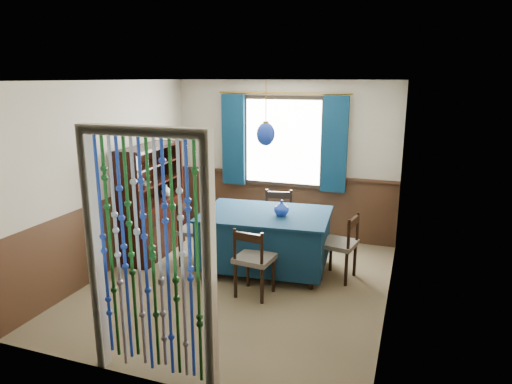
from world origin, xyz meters
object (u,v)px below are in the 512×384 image
at_px(vase_table, 281,209).
at_px(chair_right, 341,245).
at_px(sideboard, 152,217).
at_px(vase_sideboard, 166,190).
at_px(chair_near, 254,260).
at_px(chair_far, 278,220).
at_px(dining_table, 265,238).
at_px(chair_left, 194,230).
at_px(bowl_shelf, 144,183).
at_px(pendant_lamp, 266,134).

bearing_deg(vase_table, chair_right, 7.46).
distance_m(sideboard, vase_sideboard, 0.47).
xyz_separation_m(chair_near, sideboard, (-1.85, 0.79, 0.11)).
height_order(vase_table, vase_sideboard, vase_sideboard).
height_order(chair_far, vase_table, vase_table).
height_order(chair_right, vase_sideboard, vase_sideboard).
xyz_separation_m(chair_near, vase_sideboard, (-1.79, 1.11, 0.44)).
distance_m(dining_table, vase_sideboard, 1.78).
distance_m(chair_left, bowl_shelf, 0.94).
relative_size(chair_near, pendant_lamp, 1.07).
bearing_deg(vase_table, pendant_lamp, 171.98).
relative_size(chair_near, vase_sideboard, 4.56).
relative_size(chair_far, pendant_lamp, 1.12).
distance_m(chair_left, sideboard, 0.75).
height_order(chair_left, bowl_shelf, bowl_shelf).
relative_size(chair_near, chair_right, 0.99).
distance_m(chair_far, chair_right, 1.27).
relative_size(pendant_lamp, bowl_shelf, 4.04).
bearing_deg(dining_table, chair_far, 89.31).
distance_m(vase_table, bowl_shelf, 1.94).
xyz_separation_m(dining_table, vase_sideboard, (-1.69, 0.36, 0.43)).
bearing_deg(chair_left, bowl_shelf, -83.95).
height_order(chair_near, pendant_lamp, pendant_lamp).
bearing_deg(chair_left, chair_right, 88.27).
bearing_deg(pendant_lamp, chair_near, -81.99).
distance_m(chair_left, vase_sideboard, 0.91).
distance_m(bowl_shelf, vase_sideboard, 0.63).
bearing_deg(pendant_lamp, chair_left, -175.30).
height_order(chair_near, vase_sideboard, vase_sideboard).
xyz_separation_m(chair_right, bowl_shelf, (-2.69, -0.30, 0.66)).
height_order(chair_far, chair_left, chair_far).
distance_m(dining_table, bowl_shelf, 1.83).
distance_m(chair_far, bowl_shelf, 2.02).
bearing_deg(sideboard, pendant_lamp, -4.35).
relative_size(sideboard, vase_sideboard, 8.50).
xyz_separation_m(pendant_lamp, vase_table, (0.23, -0.03, -0.95)).
distance_m(pendant_lamp, vase_table, 0.98).
bearing_deg(vase_sideboard, chair_near, -31.82).
height_order(pendant_lamp, vase_sideboard, pendant_lamp).
bearing_deg(bowl_shelf, chair_left, 12.10).
distance_m(chair_far, sideboard, 1.84).
distance_m(chair_far, chair_left, 1.28).
xyz_separation_m(chair_far, chair_left, (-0.96, -0.85, -0.00)).
relative_size(pendant_lamp, vase_table, 4.37).
bearing_deg(chair_near, pendant_lamp, 104.23).
bearing_deg(chair_left, sideboard, -105.03).
relative_size(chair_far, vase_sideboard, 4.76).
bearing_deg(dining_table, vase_sideboard, 162.96).
distance_m(sideboard, bowl_shelf, 0.62).
height_order(dining_table, pendant_lamp, pendant_lamp).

